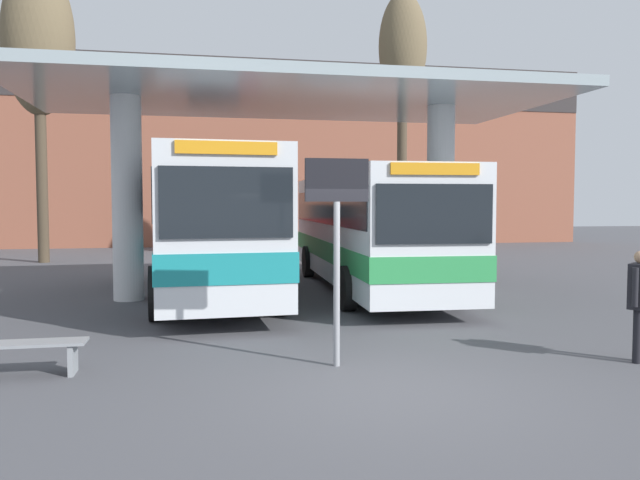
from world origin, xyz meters
TOP-DOWN VIEW (x-y plane):
  - ground_plane at (0.00, 0.00)m, footprint 100.00×100.00m
  - townhouse_backdrop at (0.00, 26.97)m, footprint 40.00×0.58m
  - station_canopy at (0.00, 8.18)m, footprint 12.87×6.57m
  - transit_bus_left_bay at (-2.05, 8.51)m, footprint 3.04×10.38m
  - transit_bus_center_bay at (2.18, 8.98)m, footprint 2.98×10.89m
  - waiting_bench_near_pillar at (-4.71, 1.56)m, footprint 1.83×0.44m
  - info_sign_platform at (-0.40, 1.28)m, footprint 0.90×0.09m
  - pedestrian_waiting at (3.93, 0.63)m, footprint 0.52×0.45m
  - poplar_tree_behind_left at (5.52, 16.04)m, footprint 1.85×1.85m
  - poplar_tree_behind_right at (-8.23, 18.77)m, footprint 2.68×2.68m
  - parked_car_street at (-1.45, 24.23)m, footprint 4.45×2.03m

SIDE VIEW (x-z plane):
  - ground_plane at x=0.00m, z-range 0.00..0.00m
  - waiting_bench_near_pillar at x=-4.71m, z-range 0.12..0.58m
  - pedestrian_waiting at x=3.93m, z-range 0.18..1.80m
  - parked_car_street at x=-1.45m, z-range -0.04..2.21m
  - transit_bus_center_bay at x=2.18m, z-range 0.18..3.25m
  - transit_bus_left_bay at x=-2.05m, z-range 0.20..3.57m
  - info_sign_platform at x=-0.40m, z-range 0.62..3.55m
  - station_canopy at x=0.00m, z-range 1.93..6.99m
  - townhouse_backdrop at x=0.00m, z-range 0.83..10.97m
  - poplar_tree_behind_left at x=5.52m, z-range 2.83..13.22m
  - poplar_tree_behind_right at x=-8.23m, z-range 2.70..14.29m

